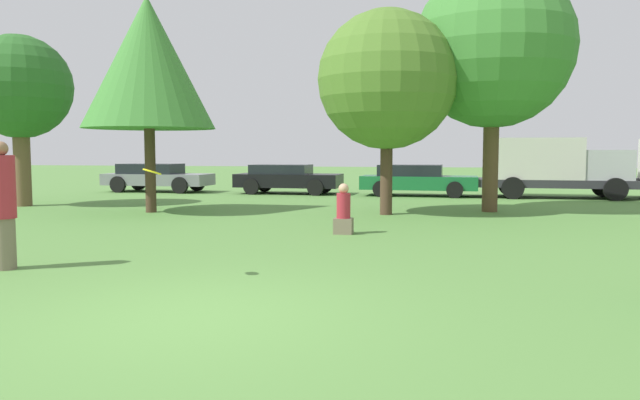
# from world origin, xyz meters

# --- Properties ---
(ground_plane) EXTENTS (120.00, 120.00, 0.00)m
(ground_plane) POSITION_xyz_m (0.00, 0.00, 0.00)
(ground_plane) COLOR #54843D
(person_thrower) EXTENTS (0.37, 0.37, 1.92)m
(person_thrower) POSITION_xyz_m (-3.82, 1.89, 0.96)
(person_thrower) COLOR #726651
(person_thrower) RESTS_ON ground
(frisbee) EXTENTS (0.26, 0.25, 0.12)m
(frisbee) POSITION_xyz_m (-1.25, 1.57, 1.49)
(frisbee) COLOR yellow
(bystander_sitting) EXTENTS (0.40, 0.33, 1.08)m
(bystander_sitting) POSITION_xyz_m (0.55, 6.73, 0.45)
(bystander_sitting) COLOR #726651
(bystander_sitting) RESTS_ON ground
(tree_0) EXTENTS (3.26, 3.26, 5.43)m
(tree_0) POSITION_xyz_m (-10.57, 11.21, 3.74)
(tree_0) COLOR brown
(tree_0) RESTS_ON ground
(tree_1) EXTENTS (3.74, 3.74, 6.14)m
(tree_1) POSITION_xyz_m (-5.62, 10.17, 4.26)
(tree_1) COLOR #473323
(tree_1) RESTS_ON ground
(tree_2) EXTENTS (3.82, 3.82, 5.62)m
(tree_2) POSITION_xyz_m (1.10, 10.85, 3.70)
(tree_2) COLOR #473323
(tree_2) RESTS_ON ground
(tree_3) EXTENTS (4.59, 4.59, 7.01)m
(tree_3) POSITION_xyz_m (3.99, 12.25, 4.69)
(tree_3) COLOR brown
(tree_3) RESTS_ON ground
(parked_car_grey) EXTENTS (4.64, 1.98, 1.21)m
(parked_car_grey) POSITION_xyz_m (-9.48, 18.31, 0.66)
(parked_car_grey) COLOR slate
(parked_car_grey) RESTS_ON ground
(parked_car_black) EXTENTS (4.35, 1.96, 1.20)m
(parked_car_black) POSITION_xyz_m (-3.65, 18.28, 0.65)
(parked_car_black) COLOR black
(parked_car_black) RESTS_ON ground
(parked_car_green) EXTENTS (4.53, 1.98, 1.22)m
(parked_car_green) POSITION_xyz_m (1.65, 18.10, 0.65)
(parked_car_green) COLOR #196633
(parked_car_green) RESTS_ON ground
(delivery_truck_silver) EXTENTS (5.63, 2.33, 2.25)m
(delivery_truck_silver) POSITION_xyz_m (6.65, 18.12, 1.22)
(delivery_truck_silver) COLOR #2D2D33
(delivery_truck_silver) RESTS_ON ground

